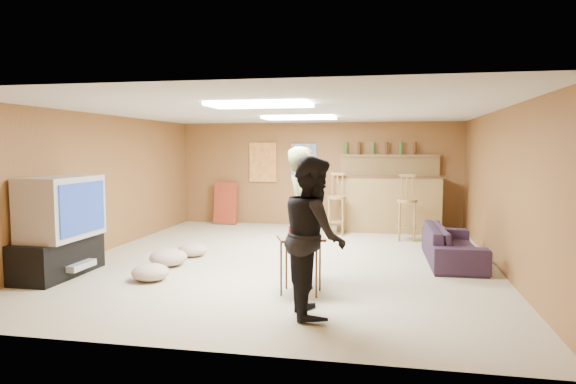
% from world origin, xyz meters
% --- Properties ---
extents(ground, '(7.00, 7.00, 0.00)m').
position_xyz_m(ground, '(0.00, 0.00, 0.00)').
color(ground, tan).
rests_on(ground, ground).
extents(ceiling, '(6.00, 7.00, 0.02)m').
position_xyz_m(ceiling, '(0.00, 0.00, 2.20)').
color(ceiling, silver).
rests_on(ceiling, ground).
extents(wall_back, '(6.00, 0.02, 2.20)m').
position_xyz_m(wall_back, '(0.00, 3.50, 1.10)').
color(wall_back, brown).
rests_on(wall_back, ground).
extents(wall_front, '(6.00, 0.02, 2.20)m').
position_xyz_m(wall_front, '(0.00, -3.50, 1.10)').
color(wall_front, brown).
rests_on(wall_front, ground).
extents(wall_left, '(0.02, 7.00, 2.20)m').
position_xyz_m(wall_left, '(-3.00, 0.00, 1.10)').
color(wall_left, brown).
rests_on(wall_left, ground).
extents(wall_right, '(0.02, 7.00, 2.20)m').
position_xyz_m(wall_right, '(3.00, 0.00, 1.10)').
color(wall_right, brown).
rests_on(wall_right, ground).
extents(tv_stand, '(0.55, 1.30, 0.50)m').
position_xyz_m(tv_stand, '(-2.72, -1.50, 0.25)').
color(tv_stand, black).
rests_on(tv_stand, ground).
extents(dvd_box, '(0.35, 0.50, 0.08)m').
position_xyz_m(dvd_box, '(-2.50, -1.50, 0.15)').
color(dvd_box, '#B2B2B7').
rests_on(dvd_box, tv_stand).
extents(tv_body, '(0.60, 1.10, 0.80)m').
position_xyz_m(tv_body, '(-2.65, -1.50, 0.90)').
color(tv_body, '#B2B2B7').
rests_on(tv_body, tv_stand).
extents(tv_screen, '(0.02, 0.95, 0.65)m').
position_xyz_m(tv_screen, '(-2.34, -1.50, 0.90)').
color(tv_screen, navy).
rests_on(tv_screen, tv_body).
extents(bar_counter, '(2.00, 0.60, 1.10)m').
position_xyz_m(bar_counter, '(1.50, 2.95, 0.55)').
color(bar_counter, brown).
rests_on(bar_counter, ground).
extents(bar_lip, '(2.10, 0.12, 0.05)m').
position_xyz_m(bar_lip, '(1.50, 2.70, 1.10)').
color(bar_lip, '#462B16').
rests_on(bar_lip, bar_counter).
extents(bar_shelf, '(2.00, 0.18, 0.05)m').
position_xyz_m(bar_shelf, '(1.50, 3.40, 1.50)').
color(bar_shelf, brown).
rests_on(bar_shelf, bar_backing).
extents(bar_backing, '(2.00, 0.14, 0.60)m').
position_xyz_m(bar_backing, '(1.50, 3.42, 1.20)').
color(bar_backing, brown).
rests_on(bar_backing, bar_counter).
extents(poster_left, '(0.60, 0.03, 0.85)m').
position_xyz_m(poster_left, '(-1.20, 3.46, 1.35)').
color(poster_left, '#BF3F26').
rests_on(poster_left, wall_back).
extents(poster_right, '(0.55, 0.03, 0.80)m').
position_xyz_m(poster_right, '(-0.30, 3.46, 1.35)').
color(poster_right, '#334C99').
rests_on(poster_right, wall_back).
extents(folding_chair_stack, '(0.50, 0.26, 0.91)m').
position_xyz_m(folding_chair_stack, '(-2.00, 3.30, 0.45)').
color(folding_chair_stack, maroon).
rests_on(folding_chair_stack, ground).
extents(ceiling_panel_front, '(1.20, 0.60, 0.04)m').
position_xyz_m(ceiling_panel_front, '(0.00, -1.50, 2.17)').
color(ceiling_panel_front, white).
rests_on(ceiling_panel_front, ceiling).
extents(ceiling_panel_back, '(1.20, 0.60, 0.04)m').
position_xyz_m(ceiling_panel_back, '(0.00, 1.20, 2.17)').
color(ceiling_panel_back, white).
rests_on(ceiling_panel_back, ceiling).
extents(person_olive, '(0.56, 0.70, 1.68)m').
position_xyz_m(person_olive, '(0.49, -1.35, 0.84)').
color(person_olive, brown).
rests_on(person_olive, ground).
extents(person_black, '(0.80, 0.91, 1.59)m').
position_xyz_m(person_black, '(0.77, -2.37, 0.79)').
color(person_black, black).
rests_on(person_black, ground).
extents(sofa, '(0.76, 1.85, 0.54)m').
position_xyz_m(sofa, '(2.42, 0.30, 0.27)').
color(sofa, black).
rests_on(sofa, ground).
extents(tray_table, '(0.61, 0.56, 0.66)m').
position_xyz_m(tray_table, '(0.52, -1.69, 0.33)').
color(tray_table, '#462B16').
rests_on(tray_table, ground).
extents(cup_red_near, '(0.11, 0.11, 0.11)m').
position_xyz_m(cup_red_near, '(0.41, -1.61, 0.71)').
color(cup_red_near, red).
rests_on(cup_red_near, tray_table).
extents(cup_red_far, '(0.08, 0.08, 0.10)m').
position_xyz_m(cup_red_far, '(0.59, -1.79, 0.71)').
color(cup_red_far, red).
rests_on(cup_red_far, tray_table).
extents(cup_blue, '(0.10, 0.10, 0.11)m').
position_xyz_m(cup_blue, '(0.65, -1.56, 0.71)').
color(cup_blue, navy).
rests_on(cup_blue, tray_table).
extents(bar_stool_left, '(0.46, 0.46, 1.25)m').
position_xyz_m(bar_stool_left, '(0.52, 2.39, 0.62)').
color(bar_stool_left, brown).
rests_on(bar_stool_left, ground).
extents(bar_stool_right, '(0.53, 0.53, 1.29)m').
position_xyz_m(bar_stool_right, '(1.82, 2.01, 0.64)').
color(bar_stool_right, brown).
rests_on(bar_stool_right, ground).
extents(cushion_near_tv, '(0.58, 0.58, 0.24)m').
position_xyz_m(cushion_near_tv, '(-1.56, -0.69, 0.12)').
color(cushion_near_tv, tan).
rests_on(cushion_near_tv, ground).
extents(cushion_mid, '(0.46, 0.46, 0.20)m').
position_xyz_m(cushion_mid, '(-1.46, -0.02, 0.10)').
color(cushion_mid, tan).
rests_on(cushion_mid, ground).
extents(cushion_far, '(0.62, 0.62, 0.21)m').
position_xyz_m(cushion_far, '(-1.43, -1.49, 0.11)').
color(cushion_far, tan).
rests_on(cushion_far, ground).
extents(bottle_row, '(1.48, 0.08, 0.26)m').
position_xyz_m(bottle_row, '(1.30, 3.38, 1.65)').
color(bottle_row, '#3F7233').
rests_on(bottle_row, bar_shelf).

